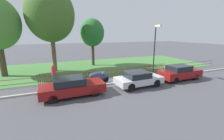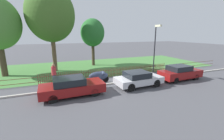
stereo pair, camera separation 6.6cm
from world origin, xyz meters
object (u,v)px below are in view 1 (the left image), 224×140
object	(u,v)px
covered_motorcycle	(99,76)
tree_behind_motorcycle	(50,15)
tree_mid_park	(92,33)
parked_car_navy_estate	(180,72)
parked_car_silver_hatchback	(72,86)
parked_car_black_saloon	(138,79)
street_lamp	(155,45)
pedestrian_near_fence	(54,73)

from	to	relation	value
covered_motorcycle	tree_behind_motorcycle	bearing A→B (deg)	122.12
covered_motorcycle	tree_mid_park	world-z (taller)	tree_mid_park
parked_car_navy_estate	tree_behind_motorcycle	size ratio (longest dim) A/B	0.45
parked_car_navy_estate	tree_mid_park	distance (m)	12.07
parked_car_silver_hatchback	parked_car_black_saloon	bearing A→B (deg)	-2.27
parked_car_navy_estate	tree_mid_park	world-z (taller)	tree_mid_park
covered_motorcycle	tree_mid_park	size ratio (longest dim) A/B	0.30
parked_car_black_saloon	street_lamp	distance (m)	4.17
parked_car_black_saloon	street_lamp	size ratio (longest dim) A/B	0.78
parked_car_silver_hatchback	tree_mid_park	size ratio (longest dim) A/B	0.71
parked_car_black_saloon	tree_mid_park	distance (m)	10.71
tree_behind_motorcycle	street_lamp	distance (m)	11.75
parked_car_black_saloon	parked_car_navy_estate	size ratio (longest dim) A/B	0.94
parked_car_black_saloon	covered_motorcycle	size ratio (longest dim) A/B	2.10
parked_car_silver_hatchback	tree_mid_park	world-z (taller)	tree_mid_park
pedestrian_near_fence	tree_behind_motorcycle	bearing A→B (deg)	-8.23
tree_behind_motorcycle	pedestrian_near_fence	distance (m)	7.54
tree_mid_park	pedestrian_near_fence	bearing A→B (deg)	-127.26
pedestrian_near_fence	street_lamp	distance (m)	9.73
parked_car_black_saloon	parked_car_navy_estate	bearing A→B (deg)	0.06
parked_car_navy_estate	tree_behind_motorcycle	bearing A→B (deg)	141.95
tree_behind_motorcycle	street_lamp	size ratio (longest dim) A/B	1.83
tree_mid_park	street_lamp	bearing A→B (deg)	-63.89
parked_car_navy_estate	tree_mid_park	xyz separation A→B (m)	(-6.03, 9.76, 3.74)
covered_motorcycle	street_lamp	size ratio (longest dim) A/B	0.37
covered_motorcycle	pedestrian_near_fence	xyz separation A→B (m)	(-3.77, 0.86, 0.42)
parked_car_silver_hatchback	tree_behind_motorcycle	bearing A→B (deg)	94.96
tree_mid_park	pedestrian_near_fence	distance (m)	9.39
parked_car_navy_estate	pedestrian_near_fence	xyz separation A→B (m)	(-11.33, 2.79, 0.35)
parked_car_silver_hatchback	parked_car_black_saloon	distance (m)	5.45
street_lamp	parked_car_silver_hatchback	bearing A→B (deg)	-169.34
parked_car_black_saloon	tree_mid_park	size ratio (longest dim) A/B	0.63
tree_behind_motorcycle	pedestrian_near_fence	bearing A→B (deg)	-92.25
parked_car_black_saloon	tree_mid_park	xyz separation A→B (m)	(-1.27, 9.94, 3.78)
tree_behind_motorcycle	street_lamp	xyz separation A→B (m)	(9.16, -6.67, -3.10)
parked_car_navy_estate	pedestrian_near_fence	bearing A→B (deg)	164.27
covered_motorcycle	parked_car_navy_estate	bearing A→B (deg)	-12.11
parked_car_silver_hatchback	parked_car_black_saloon	size ratio (longest dim) A/B	1.12
covered_motorcycle	tree_behind_motorcycle	distance (m)	9.17
parked_car_navy_estate	tree_behind_motorcycle	xyz separation A→B (m)	(-11.12, 8.13, 5.68)
parked_car_navy_estate	covered_motorcycle	bearing A→B (deg)	163.77
parked_car_black_saloon	parked_car_navy_estate	distance (m)	4.76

